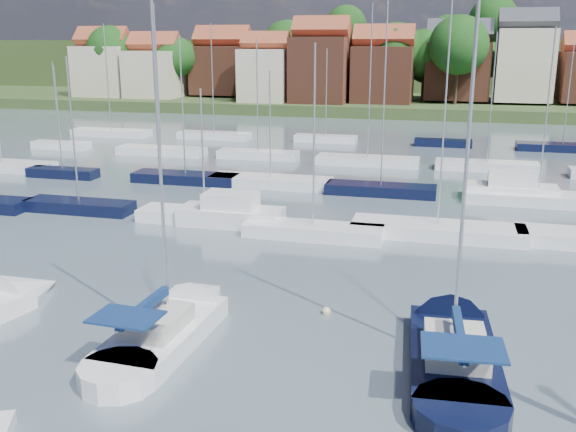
# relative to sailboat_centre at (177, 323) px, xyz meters

# --- Properties ---
(ground) EXTENTS (260.00, 260.00, 0.00)m
(ground) POSITION_rel_sailboat_centre_xyz_m (2.18, 36.03, -0.36)
(ground) COLOR #485961
(ground) RESTS_ON ground
(sailboat_centre) EXTENTS (3.37, 11.05, 14.89)m
(sailboat_centre) POSITION_rel_sailboat_centre_xyz_m (0.00, 0.00, 0.00)
(sailboat_centre) COLOR white
(sailboat_centre) RESTS_ON ground
(sailboat_navy) EXTENTS (3.99, 12.27, 16.71)m
(sailboat_navy) POSITION_rel_sailboat_centre_xyz_m (11.37, 1.08, -0.00)
(sailboat_navy) COLOR black
(sailboat_navy) RESTS_ON ground
(buoy_e) EXTENTS (0.41, 0.41, 0.41)m
(buoy_e) POSITION_rel_sailboat_centre_xyz_m (5.85, 3.35, -0.36)
(buoy_e) COLOR beige
(buoy_e) RESTS_ON ground
(marina_field) EXTENTS (79.62, 41.41, 15.93)m
(marina_field) POSITION_rel_sailboat_centre_xyz_m (4.09, 31.18, 0.07)
(marina_field) COLOR white
(marina_field) RESTS_ON ground
(far_shore_town) EXTENTS (212.46, 90.00, 22.27)m
(far_shore_town) POSITION_rel_sailboat_centre_xyz_m (4.41, 128.70, 4.25)
(far_shore_town) COLOR #394824
(far_shore_town) RESTS_ON ground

